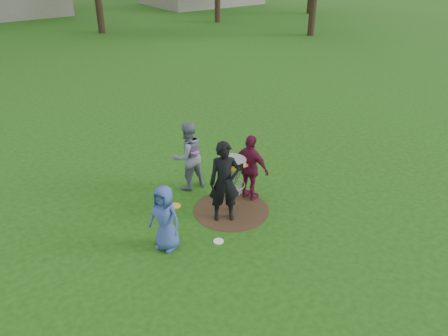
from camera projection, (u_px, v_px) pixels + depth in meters
ground at (231, 210)px, 10.37m from camera, size 100.00×100.00×0.00m
dirt_patch at (231, 210)px, 10.37m from camera, size 1.80×1.80×0.01m
player_blue at (165, 218)px, 8.79m from camera, size 0.72×0.84×1.45m
player_black at (225, 182)px, 9.63m from camera, size 0.83×0.74×1.90m
player_grey at (188, 156)px, 10.91m from camera, size 0.88×0.69×1.80m
player_maroon at (251, 168)px, 10.46m from camera, size 0.68×1.06×1.68m
disc_on_grass at (218, 241)px, 9.28m from camera, size 0.22×0.22×0.02m
disc_golf_basket at (232, 172)px, 9.90m from camera, size 0.66×0.67×1.38m
held_discs at (212, 172)px, 9.87m from camera, size 2.30×1.75×0.30m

